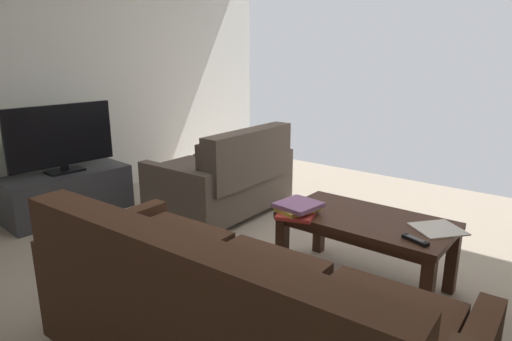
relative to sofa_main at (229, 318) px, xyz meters
name	(u,v)px	position (x,y,z in m)	size (l,w,h in m)	color
ground_plane	(295,268)	(0.42, -1.17, -0.37)	(5.38, 5.45, 0.01)	tan
wall_right	(74,58)	(3.11, -1.17, 1.07)	(0.12, 5.45, 2.88)	silver
sofa_main	(229,318)	(0.00, 0.00, 0.00)	(2.05, 0.92, 0.85)	black
loveseat_near	(226,178)	(1.55, -1.69, -0.01)	(0.87, 1.28, 0.85)	black
coffee_table	(366,228)	(-0.07, -1.27, 0.04)	(1.07, 0.59, 0.48)	#3D2316
tv_stand	(68,194)	(2.70, -0.73, -0.15)	(0.56, 1.15, 0.43)	#38383D
flat_tv	(61,137)	(2.70, -0.73, 0.39)	(0.22, 0.97, 0.62)	black
book_stack	(298,209)	(0.32, -1.04, 0.15)	(0.32, 0.35, 0.08)	#C63833
tv_remote	(415,240)	(-0.45, -1.09, 0.12)	(0.17, 0.10, 0.02)	black
loose_magazine	(438,229)	(-0.49, -1.35, 0.11)	(0.25, 0.27, 0.01)	silver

